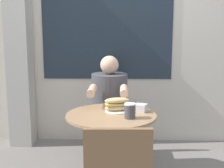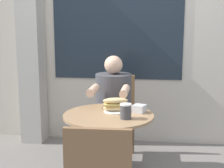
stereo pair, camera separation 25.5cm
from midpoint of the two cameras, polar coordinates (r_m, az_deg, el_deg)
The scene contains 8 objects.
storefront_wall at distance 3.70m, azimuth 4.52°, elevation 10.83°, with size 8.00×0.09×2.80m.
lattice_pillar at distance 3.74m, azimuth -12.72°, elevation 7.51°, with size 0.25×0.25×2.40m.
cafe_table at distance 2.46m, azimuth 2.38°, elevation -9.85°, with size 0.70×0.70×0.71m.
diner_chair at distance 3.30m, azimuth 3.19°, elevation -4.56°, with size 0.38×0.38×0.87m.
seated_diner at distance 2.97m, azimuth 2.64°, elevation -7.04°, with size 0.34×0.61×1.11m.
sandwich_on_plate at distance 2.46m, azimuth 3.61°, elevation -3.94°, with size 0.21×0.19×0.11m.
drink_cup at distance 2.28m, azimuth 5.74°, elevation -5.02°, with size 0.09×0.09×0.11m.
napkin_box at distance 2.46m, azimuth 7.98°, elevation -4.51°, with size 0.12×0.12×0.06m.
Camera 2 is at (0.34, -2.29, 1.37)m, focal length 50.00 mm.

